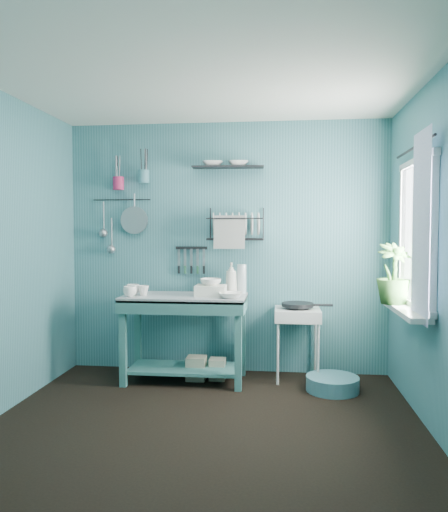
# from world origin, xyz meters

# --- Properties ---
(floor) EXTENTS (3.20, 3.20, 0.00)m
(floor) POSITION_xyz_m (0.00, 0.00, 0.00)
(floor) COLOR black
(floor) RESTS_ON ground
(ceiling) EXTENTS (3.20, 3.20, 0.00)m
(ceiling) POSITION_xyz_m (0.00, 0.00, 2.50)
(ceiling) COLOR silver
(ceiling) RESTS_ON ground
(wall_back) EXTENTS (3.20, 0.00, 3.20)m
(wall_back) POSITION_xyz_m (0.00, 1.50, 1.25)
(wall_back) COLOR #3C747B
(wall_back) RESTS_ON ground
(wall_front) EXTENTS (3.20, 0.00, 3.20)m
(wall_front) POSITION_xyz_m (0.00, -1.50, 1.25)
(wall_front) COLOR #3C747B
(wall_front) RESTS_ON ground
(wall_right) EXTENTS (0.00, 3.00, 3.00)m
(wall_right) POSITION_xyz_m (1.60, 0.00, 1.25)
(wall_right) COLOR #3C747B
(wall_right) RESTS_ON ground
(work_counter) EXTENTS (1.22, 0.72, 0.82)m
(work_counter) POSITION_xyz_m (-0.35, 1.10, 0.41)
(work_counter) COLOR #387672
(work_counter) RESTS_ON floor
(mug_left) EXTENTS (0.12, 0.12, 0.10)m
(mug_left) POSITION_xyz_m (-0.83, 0.94, 0.86)
(mug_left) COLOR white
(mug_left) RESTS_ON work_counter
(mug_mid) EXTENTS (0.14, 0.14, 0.09)m
(mug_mid) POSITION_xyz_m (-0.73, 1.04, 0.86)
(mug_mid) COLOR white
(mug_mid) RESTS_ON work_counter
(mug_right) EXTENTS (0.17, 0.17, 0.10)m
(mug_right) POSITION_xyz_m (-0.85, 1.10, 0.86)
(mug_right) COLOR white
(mug_right) RESTS_ON work_counter
(wash_tub) EXTENTS (0.28, 0.22, 0.10)m
(wash_tub) POSITION_xyz_m (-0.10, 1.08, 0.87)
(wash_tub) COLOR white
(wash_tub) RESTS_ON work_counter
(tub_bowl) EXTENTS (0.20, 0.19, 0.06)m
(tub_bowl) POSITION_xyz_m (-0.10, 1.08, 0.95)
(tub_bowl) COLOR white
(tub_bowl) RESTS_ON wash_tub
(soap_bottle) EXTENTS (0.12, 0.12, 0.30)m
(soap_bottle) POSITION_xyz_m (0.07, 1.30, 0.96)
(soap_bottle) COLOR white
(soap_bottle) RESTS_ON work_counter
(water_bottle) EXTENTS (0.09, 0.09, 0.28)m
(water_bottle) POSITION_xyz_m (0.17, 1.32, 0.96)
(water_bottle) COLOR silver
(water_bottle) RESTS_ON work_counter
(counter_bowl) EXTENTS (0.22, 0.22, 0.05)m
(counter_bowl) POSITION_xyz_m (0.10, 0.95, 0.84)
(counter_bowl) COLOR white
(counter_bowl) RESTS_ON work_counter
(hotplate_stand) EXTENTS (0.45, 0.45, 0.68)m
(hotplate_stand) POSITION_xyz_m (0.71, 1.26, 0.34)
(hotplate_stand) COLOR silver
(hotplate_stand) RESTS_ON floor
(frying_pan) EXTENTS (0.30, 0.30, 0.03)m
(frying_pan) POSITION_xyz_m (0.71, 1.26, 0.72)
(frying_pan) COLOR black
(frying_pan) RESTS_ON hotplate_stand
(knife_strip) EXTENTS (0.32, 0.03, 0.03)m
(knife_strip) POSITION_xyz_m (-0.35, 1.47, 1.25)
(knife_strip) COLOR black
(knife_strip) RESTS_ON wall_back
(dish_rack) EXTENTS (0.58, 0.33, 0.32)m
(dish_rack) POSITION_xyz_m (0.11, 1.37, 1.49)
(dish_rack) COLOR black
(dish_rack) RESTS_ON wall_back
(upper_shelf) EXTENTS (0.71, 0.23, 0.01)m
(upper_shelf) POSITION_xyz_m (0.03, 1.40, 2.04)
(upper_shelf) COLOR black
(upper_shelf) RESTS_ON wall_back
(shelf_bowl_left) EXTENTS (0.23, 0.23, 0.05)m
(shelf_bowl_left) POSITION_xyz_m (-0.13, 1.40, 2.09)
(shelf_bowl_left) COLOR white
(shelf_bowl_left) RESTS_ON upper_shelf
(shelf_bowl_right) EXTENTS (0.22, 0.22, 0.05)m
(shelf_bowl_right) POSITION_xyz_m (0.13, 1.40, 2.09)
(shelf_bowl_right) COLOR white
(shelf_bowl_right) RESTS_ON upper_shelf
(utensil_cup_magenta) EXTENTS (0.11, 0.11, 0.13)m
(utensil_cup_magenta) POSITION_xyz_m (-1.09, 1.42, 1.90)
(utensil_cup_magenta) COLOR #B82252
(utensil_cup_magenta) RESTS_ON wall_back
(utensil_cup_teal) EXTENTS (0.11, 0.11, 0.13)m
(utensil_cup_teal) POSITION_xyz_m (-0.83, 1.42, 1.96)
(utensil_cup_teal) COLOR teal
(utensil_cup_teal) RESTS_ON wall_back
(colander) EXTENTS (0.28, 0.03, 0.28)m
(colander) POSITION_xyz_m (-0.94, 1.45, 1.53)
(colander) COLOR #95989D
(colander) RESTS_ON wall_back
(ladle_outer) EXTENTS (0.01, 0.01, 0.30)m
(ladle_outer) POSITION_xyz_m (-1.26, 1.46, 1.57)
(ladle_outer) COLOR #95989D
(ladle_outer) RESTS_ON wall_back
(ladle_inner) EXTENTS (0.01, 0.01, 0.30)m
(ladle_inner) POSITION_xyz_m (-1.18, 1.46, 1.40)
(ladle_inner) COLOR #95989D
(ladle_inner) RESTS_ON wall_back
(hook_rail) EXTENTS (0.60, 0.01, 0.01)m
(hook_rail) POSITION_xyz_m (-1.07, 1.47, 1.74)
(hook_rail) COLOR black
(hook_rail) RESTS_ON wall_back
(window_glass) EXTENTS (0.00, 1.10, 1.10)m
(window_glass) POSITION_xyz_m (1.59, 0.45, 1.40)
(window_glass) COLOR white
(window_glass) RESTS_ON wall_right
(windowsill) EXTENTS (0.16, 0.95, 0.04)m
(windowsill) POSITION_xyz_m (1.50, 0.45, 0.81)
(windowsill) COLOR silver
(windowsill) RESTS_ON wall_right
(curtain) EXTENTS (0.00, 1.35, 1.35)m
(curtain) POSITION_xyz_m (1.52, 0.15, 1.45)
(curtain) COLOR white
(curtain) RESTS_ON wall_right
(curtain_rod) EXTENTS (0.02, 1.05, 0.02)m
(curtain_rod) POSITION_xyz_m (1.54, 0.45, 2.05)
(curtain_rod) COLOR black
(curtain_rod) RESTS_ON wall_right
(potted_plant) EXTENTS (0.36, 0.36, 0.50)m
(potted_plant) POSITION_xyz_m (1.45, 0.66, 1.08)
(potted_plant) COLOR #346528
(potted_plant) RESTS_ON windowsill
(storage_tin_large) EXTENTS (0.18, 0.18, 0.22)m
(storage_tin_large) POSITION_xyz_m (-0.25, 1.15, 0.11)
(storage_tin_large) COLOR gray
(storage_tin_large) RESTS_ON floor
(storage_tin_small) EXTENTS (0.15, 0.15, 0.20)m
(storage_tin_small) POSITION_xyz_m (-0.05, 1.18, 0.10)
(storage_tin_small) COLOR gray
(storage_tin_small) RESTS_ON floor
(floor_basin) EXTENTS (0.47, 0.47, 0.13)m
(floor_basin) POSITION_xyz_m (1.01, 0.95, 0.07)
(floor_basin) COLOR teal
(floor_basin) RESTS_ON floor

